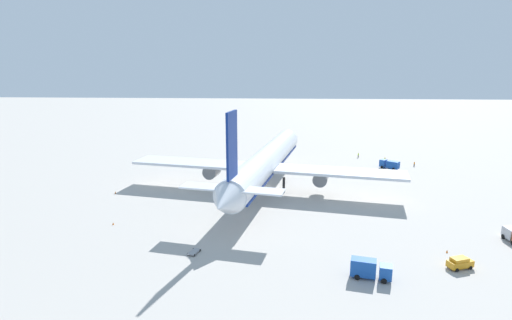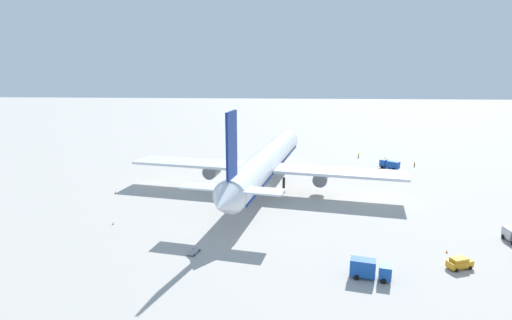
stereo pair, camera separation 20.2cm
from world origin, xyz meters
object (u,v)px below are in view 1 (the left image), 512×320
traffic_cone_0 (115,192)px  traffic_cone_1 (447,251)px  baggage_cart_0 (194,252)px  airliner (265,162)px  ground_worker_1 (383,161)px  service_truck_0 (370,269)px  service_truck_1 (390,164)px  service_van (460,263)px  ground_worker_0 (385,159)px  traffic_cone_2 (113,223)px  ground_worker_2 (358,155)px  ground_worker_3 (414,164)px

traffic_cone_0 → traffic_cone_1: 81.16m
baggage_cart_0 → traffic_cone_0: size_ratio=6.35×
airliner → ground_worker_1: airliner is taller
ground_worker_1 → service_truck_0: bearing=164.9°
traffic_cone_1 → service_truck_1: bearing=-4.9°
traffic_cone_0 → service_truck_0: bearing=-125.3°
service_truck_0 → traffic_cone_1: (10.23, -16.32, -1.43)m
service_van → ground_worker_0: size_ratio=2.81×
service_truck_1 → traffic_cone_2: 89.32m
traffic_cone_1 → service_van: bearing=177.8°
ground_worker_2 → traffic_cone_1: (-78.58, -1.86, -0.63)m
ground_worker_1 → traffic_cone_0: (-38.08, 79.99, -0.56)m
baggage_cart_0 → ground_worker_0: size_ratio=2.10×
service_van → baggage_cart_0: bearing=86.2°
ground_worker_1 → baggage_cart_0: bearing=144.4°
service_van → traffic_cone_1: 5.99m
service_truck_1 → ground_worker_0: (9.95, -0.93, -0.73)m
baggage_cart_0 → traffic_cone_0: traffic_cone_0 is taller
service_van → ground_worker_2: service_van is taller
baggage_cart_0 → traffic_cone_1: size_ratio=6.35×
baggage_cart_0 → ground_worker_0: ground_worker_0 is taller
service_van → ground_worker_3: (72.31, -14.90, -0.22)m
service_truck_1 → baggage_cart_0: bearing=141.5°
service_truck_0 → service_truck_1: (72.59, -21.69, -0.13)m
ground_worker_0 → traffic_cone_2: size_ratio=3.03×
baggage_cart_0 → traffic_cone_1: (2.87, -46.54, 0.01)m
service_truck_0 → traffic_cone_0: size_ratio=12.34×
baggage_cart_0 → traffic_cone_0: 44.39m
service_truck_1 → traffic_cone_1: service_truck_1 is taller
traffic_cone_0 → ground_worker_0: bearing=-63.2°
service_truck_1 → ground_worker_0: size_ratio=3.79×
airliner → baggage_cart_0: 42.97m
ground_worker_2 → traffic_cone_1: size_ratio=3.24×
service_van → ground_worker_2: size_ratio=2.62×
ground_worker_1 → ground_worker_3: 10.03m
service_truck_1 → service_van: size_ratio=1.35×
service_van → ground_worker_1: 75.49m
ground_worker_3 → ground_worker_2: bearing=53.6°
ground_worker_1 → traffic_cone_1: bearing=175.8°
traffic_cone_1 → baggage_cart_0: bearing=93.5°
service_van → airliner: bearing=38.3°
traffic_cone_2 → ground_worker_2: bearing=-43.3°
service_truck_1 → ground_worker_1: bearing=2.2°
traffic_cone_1 → ground_worker_2: bearing=1.4°
baggage_cart_0 → ground_worker_3: ground_worker_3 is taller
ground_worker_1 → traffic_cone_2: size_ratio=3.00×
ground_worker_0 → ground_worker_3: size_ratio=1.04×
service_truck_0 → service_van: (4.30, -16.09, -0.68)m
service_truck_1 → traffic_cone_0: size_ratio=11.47×
baggage_cart_0 → traffic_cone_2: traffic_cone_2 is taller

